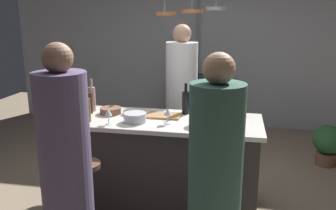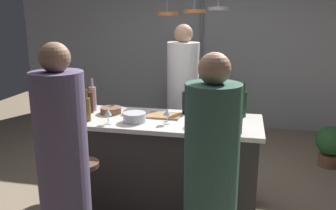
# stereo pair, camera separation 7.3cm
# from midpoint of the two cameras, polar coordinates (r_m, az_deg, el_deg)

# --- Properties ---
(ground_plane) EXTENTS (9.00, 9.00, 0.00)m
(ground_plane) POSITION_cam_midpoint_polar(r_m,az_deg,el_deg) (3.69, 0.08, -15.82)
(ground_plane) COLOR gray
(back_wall) EXTENTS (6.40, 0.16, 2.60)m
(back_wall) POSITION_cam_midpoint_polar(r_m,az_deg,el_deg) (6.03, 5.82, 9.08)
(back_wall) COLOR #B2B7BC
(back_wall) RESTS_ON ground_plane
(kitchen_island) EXTENTS (1.80, 0.72, 0.90)m
(kitchen_island) POSITION_cam_midpoint_polar(r_m,az_deg,el_deg) (3.48, 0.08, -9.37)
(kitchen_island) COLOR #332D2B
(kitchen_island) RESTS_ON ground_plane
(stove_range) EXTENTS (0.80, 0.64, 0.89)m
(stove_range) POSITION_cam_midpoint_polar(r_m,az_deg,el_deg) (5.78, 5.16, 0.27)
(stove_range) COLOR #47474C
(stove_range) RESTS_ON ground_plane
(chef) EXTENTS (0.37, 0.37, 1.75)m
(chef) POSITION_cam_midpoint_polar(r_m,az_deg,el_deg) (4.19, 2.89, -0.03)
(chef) COLOR white
(chef) RESTS_ON ground_plane
(bar_stool_left) EXTENTS (0.28, 0.28, 0.68)m
(bar_stool_left) POSITION_cam_midpoint_polar(r_m,az_deg,el_deg) (3.14, -12.48, -14.07)
(bar_stool_left) COLOR #4C4C51
(bar_stool_left) RESTS_ON ground_plane
(guest_left) EXTENTS (0.36, 0.36, 1.69)m
(guest_left) POSITION_cam_midpoint_polar(r_m,az_deg,el_deg) (2.63, -15.64, -10.30)
(guest_left) COLOR #594C6B
(guest_left) RESTS_ON ground_plane
(bar_stool_right) EXTENTS (0.28, 0.28, 0.68)m
(bar_stool_right) POSITION_cam_midpoint_polar(r_m,az_deg,el_deg) (2.90, 8.02, -16.41)
(bar_stool_right) COLOR #4C4C51
(bar_stool_right) RESTS_ON ground_plane
(guest_right) EXTENTS (0.35, 0.35, 1.64)m
(guest_right) POSITION_cam_midpoint_polar(r_m,az_deg,el_deg) (2.38, 7.75, -13.20)
(guest_right) COLOR #33594C
(guest_right) RESTS_ON ground_plane
(overhead_pot_rack) EXTENTS (0.91, 1.39, 2.17)m
(overhead_pot_rack) POSITION_cam_midpoint_polar(r_m,az_deg,el_deg) (5.03, 4.81, 12.65)
(overhead_pot_rack) COLOR gray
(overhead_pot_rack) RESTS_ON ground_plane
(potted_plant) EXTENTS (0.36, 0.36, 0.52)m
(potted_plant) POSITION_cam_midpoint_polar(r_m,az_deg,el_deg) (4.86, 25.05, -5.68)
(potted_plant) COLOR brown
(potted_plant) RESTS_ON ground_plane
(cutting_board) EXTENTS (0.32, 0.22, 0.02)m
(cutting_board) POSITION_cam_midpoint_polar(r_m,az_deg,el_deg) (3.41, -0.06, -1.70)
(cutting_board) COLOR #997047
(cutting_board) RESTS_ON kitchen_island
(pepper_mill) EXTENTS (0.05, 0.05, 0.21)m
(pepper_mill) POSITION_cam_midpoint_polar(r_m,az_deg,el_deg) (3.59, -11.76, 0.40)
(pepper_mill) COLOR #382319
(pepper_mill) RESTS_ON kitchen_island
(wine_bottle_dark) EXTENTS (0.07, 0.07, 0.31)m
(wine_bottle_dark) POSITION_cam_midpoint_polar(r_m,az_deg,el_deg) (3.48, 3.47, 0.44)
(wine_bottle_dark) COLOR black
(wine_bottle_dark) RESTS_ON kitchen_island
(wine_bottle_rose) EXTENTS (0.07, 0.07, 0.33)m
(wine_bottle_rose) POSITION_cam_midpoint_polar(r_m,az_deg,el_deg) (3.66, -11.46, 1.08)
(wine_bottle_rose) COLOR #B78C8E
(wine_bottle_rose) RESTS_ON kitchen_island
(wine_bottle_red) EXTENTS (0.07, 0.07, 0.33)m
(wine_bottle_red) POSITION_cam_midpoint_polar(r_m,az_deg,el_deg) (3.46, 12.52, 0.23)
(wine_bottle_red) COLOR #143319
(wine_bottle_red) RESTS_ON kitchen_island
(wine_bottle_green) EXTENTS (0.07, 0.07, 0.29)m
(wine_bottle_green) POSITION_cam_midpoint_polar(r_m,az_deg,el_deg) (2.97, 11.91, -2.49)
(wine_bottle_green) COLOR #193D23
(wine_bottle_green) RESTS_ON kitchen_island
(wine_bottle_amber) EXTENTS (0.07, 0.07, 0.30)m
(wine_bottle_amber) POSITION_cam_midpoint_polar(r_m,az_deg,el_deg) (3.32, -12.34, -0.61)
(wine_bottle_amber) COLOR brown
(wine_bottle_amber) RESTS_ON kitchen_island
(wine_glass_near_right_guest) EXTENTS (0.07, 0.07, 0.15)m
(wine_glass_near_right_guest) POSITION_cam_midpoint_polar(r_m,az_deg,el_deg) (3.16, 0.49, -1.21)
(wine_glass_near_right_guest) COLOR silver
(wine_glass_near_right_guest) RESTS_ON kitchen_island
(wine_glass_near_left_guest) EXTENTS (0.07, 0.07, 0.15)m
(wine_glass_near_left_guest) POSITION_cam_midpoint_polar(r_m,az_deg,el_deg) (3.20, -9.01, -1.22)
(wine_glass_near_left_guest) COLOR silver
(wine_glass_near_left_guest) RESTS_ON kitchen_island
(wine_glass_by_chef) EXTENTS (0.07, 0.07, 0.15)m
(wine_glass_by_chef) POSITION_cam_midpoint_polar(r_m,az_deg,el_deg) (3.31, 6.94, -0.59)
(wine_glass_by_chef) COLOR silver
(wine_glass_by_chef) RESTS_ON kitchen_island
(mixing_bowl_ceramic) EXTENTS (0.17, 0.17, 0.07)m
(mixing_bowl_ceramic) POSITION_cam_midpoint_polar(r_m,az_deg,el_deg) (3.12, 5.48, -2.81)
(mixing_bowl_ceramic) COLOR silver
(mixing_bowl_ceramic) RESTS_ON kitchen_island
(mixing_bowl_steel) EXTENTS (0.21, 0.21, 0.08)m
(mixing_bowl_steel) POSITION_cam_midpoint_polar(r_m,az_deg,el_deg) (3.25, -4.76, -1.97)
(mixing_bowl_steel) COLOR #B7B7BC
(mixing_bowl_steel) RESTS_ON kitchen_island
(mixing_bowl_wooden) EXTENTS (0.21, 0.21, 0.06)m
(mixing_bowl_wooden) POSITION_cam_midpoint_polar(r_m,az_deg,el_deg) (3.55, -8.59, -0.85)
(mixing_bowl_wooden) COLOR brown
(mixing_bowl_wooden) RESTS_ON kitchen_island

